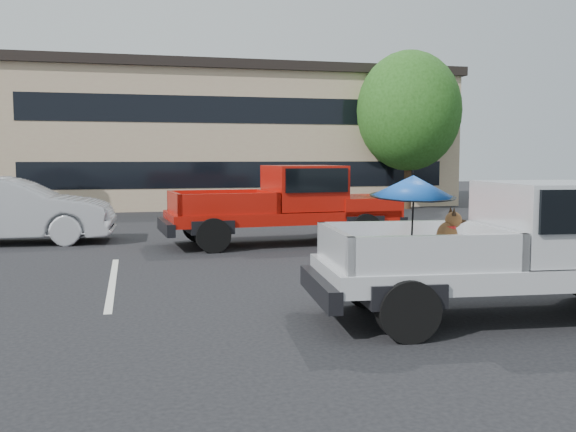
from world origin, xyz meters
The scene contains 9 objects.
ground centered at (0.00, 0.00, 0.00)m, with size 90.00×90.00×0.00m, color black.
stripe_left centered at (-3.00, 2.00, 0.00)m, with size 0.12×5.00×0.01m, color silver.
stripe_right centered at (3.00, 2.00, 0.00)m, with size 0.12×5.00×0.01m, color silver.
motel_building centered at (2.00, 20.99, 3.21)m, with size 20.40×8.40×6.30m.
tree_right centered at (9.00, 16.00, 4.21)m, with size 4.46×4.46×6.78m.
tree_back centered at (6.00, 24.00, 4.41)m, with size 4.68×4.68×7.11m.
silver_pickup centered at (2.80, -2.04, 1.05)m, with size 5.84×2.50×2.06m.
red_pickup centered at (1.51, 6.22, 1.10)m, with size 6.24×2.59×2.01m.
silver_sedan centered at (-5.71, 7.93, 0.86)m, with size 1.82×5.22×1.72m, color #AEB0B6.
Camera 1 is at (-2.63, -9.76, 2.21)m, focal length 40.00 mm.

